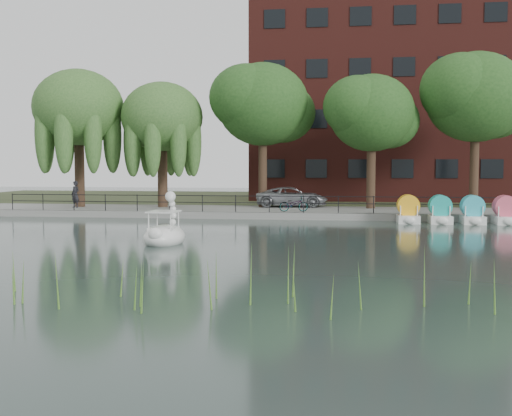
% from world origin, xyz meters
% --- Properties ---
extents(ground_plane, '(120.00, 120.00, 0.00)m').
position_xyz_m(ground_plane, '(0.00, 0.00, 0.00)').
color(ground_plane, '#374644').
extents(promenade, '(40.00, 6.00, 0.40)m').
position_xyz_m(promenade, '(0.00, 16.00, 0.20)').
color(promenade, gray).
rests_on(promenade, ground_plane).
extents(kerb, '(40.00, 0.25, 0.40)m').
position_xyz_m(kerb, '(0.00, 13.05, 0.20)').
color(kerb, gray).
rests_on(kerb, ground_plane).
extents(land_strip, '(60.00, 22.00, 0.36)m').
position_xyz_m(land_strip, '(0.00, 30.00, 0.18)').
color(land_strip, '#47512D').
rests_on(land_strip, ground_plane).
extents(railing, '(32.00, 0.05, 1.00)m').
position_xyz_m(railing, '(0.00, 13.25, 1.15)').
color(railing, black).
rests_on(railing, promenade).
extents(apartment_building, '(20.00, 10.07, 18.00)m').
position_xyz_m(apartment_building, '(7.00, 29.97, 9.36)').
color(apartment_building, '#4C1E16').
rests_on(apartment_building, land_strip).
extents(willow_left, '(5.88, 5.88, 9.01)m').
position_xyz_m(willow_left, '(-13.00, 16.50, 6.87)').
color(willow_left, '#473323').
rests_on(willow_left, promenade).
extents(willow_mid, '(5.32, 5.32, 8.15)m').
position_xyz_m(willow_mid, '(-7.50, 17.00, 6.25)').
color(willow_mid, '#473323').
rests_on(willow_mid, promenade).
extents(broadleaf_center, '(6.00, 6.00, 9.25)m').
position_xyz_m(broadleaf_center, '(-1.00, 18.00, 7.06)').
color(broadleaf_center, '#473323').
rests_on(broadleaf_center, promenade).
extents(broadleaf_right, '(5.40, 5.40, 8.32)m').
position_xyz_m(broadleaf_right, '(6.00, 17.50, 6.39)').
color(broadleaf_right, '#473323').
rests_on(broadleaf_right, promenade).
extents(broadleaf_far, '(6.30, 6.30, 9.71)m').
position_xyz_m(broadleaf_far, '(12.50, 18.50, 7.40)').
color(broadleaf_far, '#473323').
rests_on(broadleaf_far, promenade).
extents(minivan, '(2.95, 5.59, 1.50)m').
position_xyz_m(minivan, '(0.91, 18.15, 1.15)').
color(minivan, gray).
rests_on(minivan, promenade).
extents(bicycle, '(0.93, 1.80, 1.00)m').
position_xyz_m(bicycle, '(1.36, 14.03, 0.90)').
color(bicycle, gray).
rests_on(bicycle, promenade).
extents(pedestrian, '(0.85, 0.74, 1.98)m').
position_xyz_m(pedestrian, '(-12.87, 15.47, 1.39)').
color(pedestrian, black).
rests_on(pedestrian, promenade).
extents(swan_boat, '(1.69, 2.61, 2.10)m').
position_xyz_m(swan_boat, '(-2.88, 1.34, 0.46)').
color(swan_boat, white).
rests_on(swan_boat, ground_plane).
extents(pedal_boat_row, '(7.95, 1.70, 1.40)m').
position_xyz_m(pedal_boat_row, '(11.21, 11.98, 0.61)').
color(pedal_boat_row, white).
rests_on(pedal_boat_row, ground_plane).
extents(reed_bank, '(24.00, 2.40, 1.20)m').
position_xyz_m(reed_bank, '(2.00, -9.50, 0.60)').
color(reed_bank, '#669938').
rests_on(reed_bank, ground_plane).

